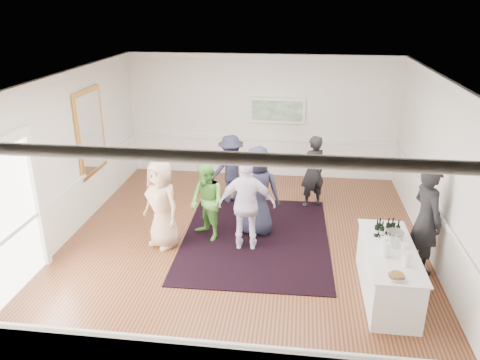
# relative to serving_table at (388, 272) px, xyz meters

# --- Properties ---
(floor) EXTENTS (8.00, 8.00, 0.00)m
(floor) POSITION_rel_serving_table_xyz_m (-2.49, 1.29, -0.42)
(floor) COLOR brown
(floor) RESTS_ON ground
(ceiling) EXTENTS (7.00, 8.00, 0.02)m
(ceiling) POSITION_rel_serving_table_xyz_m (-2.49, 1.29, 2.78)
(ceiling) COLOR white
(ceiling) RESTS_ON wall_back
(wall_left) EXTENTS (0.02, 8.00, 3.20)m
(wall_left) POSITION_rel_serving_table_xyz_m (-5.99, 1.29, 1.18)
(wall_left) COLOR white
(wall_left) RESTS_ON floor
(wall_right) EXTENTS (0.02, 8.00, 3.20)m
(wall_right) POSITION_rel_serving_table_xyz_m (1.01, 1.29, 1.18)
(wall_right) COLOR white
(wall_right) RESTS_ON floor
(wall_back) EXTENTS (7.00, 0.02, 3.20)m
(wall_back) POSITION_rel_serving_table_xyz_m (-2.49, 5.29, 1.18)
(wall_back) COLOR white
(wall_back) RESTS_ON floor
(wall_front) EXTENTS (7.00, 0.02, 3.20)m
(wall_front) POSITION_rel_serving_table_xyz_m (-2.49, -2.71, 1.18)
(wall_front) COLOR white
(wall_front) RESTS_ON floor
(wainscoting) EXTENTS (7.00, 8.00, 1.00)m
(wainscoting) POSITION_rel_serving_table_xyz_m (-2.49, 1.29, 0.08)
(wainscoting) COLOR white
(wainscoting) RESTS_ON floor
(mirror) EXTENTS (0.05, 1.25, 1.85)m
(mirror) POSITION_rel_serving_table_xyz_m (-5.94, 2.59, 1.38)
(mirror) COLOR gold
(mirror) RESTS_ON wall_left
(doorway) EXTENTS (0.10, 1.78, 2.56)m
(doorway) POSITION_rel_serving_table_xyz_m (-5.93, -0.61, 1.00)
(doorway) COLOR white
(doorway) RESTS_ON wall_left
(landscape_painting) EXTENTS (1.44, 0.06, 0.66)m
(landscape_painting) POSITION_rel_serving_table_xyz_m (-2.09, 5.23, 1.36)
(landscape_painting) COLOR white
(landscape_painting) RESTS_ON wall_back
(area_rug) EXTENTS (2.96, 3.83, 0.02)m
(area_rug) POSITION_rel_serving_table_xyz_m (-2.26, 1.63, -0.41)
(area_rug) COLOR black
(area_rug) RESTS_ON floor
(serving_table) EXTENTS (0.79, 2.06, 0.83)m
(serving_table) POSITION_rel_serving_table_xyz_m (0.00, 0.00, 0.00)
(serving_table) COLOR white
(serving_table) RESTS_ON floor
(bartender) EXTENTS (0.67, 0.82, 1.94)m
(bartender) POSITION_rel_serving_table_xyz_m (0.71, 0.86, 0.55)
(bartender) COLOR black
(bartender) RESTS_ON floor
(guest_tan) EXTENTS (1.01, 0.93, 1.73)m
(guest_tan) POSITION_rel_serving_table_xyz_m (-4.00, 1.12, 0.45)
(guest_tan) COLOR tan
(guest_tan) RESTS_ON floor
(guest_green) EXTENTS (0.95, 0.95, 1.55)m
(guest_green) POSITION_rel_serving_table_xyz_m (-3.22, 1.52, 0.36)
(guest_green) COLOR #67BE4C
(guest_green) RESTS_ON floor
(guest_lilac) EXTENTS (1.08, 0.49, 1.81)m
(guest_lilac) POSITION_rel_serving_table_xyz_m (-2.40, 1.23, 0.48)
(guest_lilac) COLOR white
(guest_lilac) RESTS_ON floor
(guest_dark_a) EXTENTS (1.20, 1.03, 1.61)m
(guest_dark_a) POSITION_rel_serving_table_xyz_m (-3.02, 3.37, 0.39)
(guest_dark_a) COLOR #212237
(guest_dark_a) RESTS_ON floor
(guest_dark_b) EXTENTS (0.73, 0.66, 1.67)m
(guest_dark_b) POSITION_rel_serving_table_xyz_m (-1.15, 3.35, 0.42)
(guest_dark_b) COLOR black
(guest_dark_b) RESTS_ON floor
(guest_navy) EXTENTS (0.97, 0.70, 1.83)m
(guest_navy) POSITION_rel_serving_table_xyz_m (-2.27, 1.87, 0.49)
(guest_navy) COLOR #212237
(guest_navy) RESTS_ON floor
(wine_bottles) EXTENTS (0.42, 0.24, 0.31)m
(wine_bottles) POSITION_rel_serving_table_xyz_m (-0.00, 0.43, 0.57)
(wine_bottles) COLOR black
(wine_bottles) RESTS_ON serving_table
(juice_pitchers) EXTENTS (0.39, 0.53, 0.24)m
(juice_pitchers) POSITION_rel_serving_table_xyz_m (0.01, -0.25, 0.53)
(juice_pitchers) COLOR #74C044
(juice_pitchers) RESTS_ON serving_table
(ice_bucket) EXTENTS (0.26, 0.26, 0.25)m
(ice_bucket) POSITION_rel_serving_table_xyz_m (0.07, 0.13, 0.53)
(ice_bucket) COLOR silver
(ice_bucket) RESTS_ON serving_table
(nut_bowl) EXTENTS (0.25, 0.25, 0.08)m
(nut_bowl) POSITION_rel_serving_table_xyz_m (-0.06, -0.84, 0.45)
(nut_bowl) COLOR white
(nut_bowl) RESTS_ON serving_table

